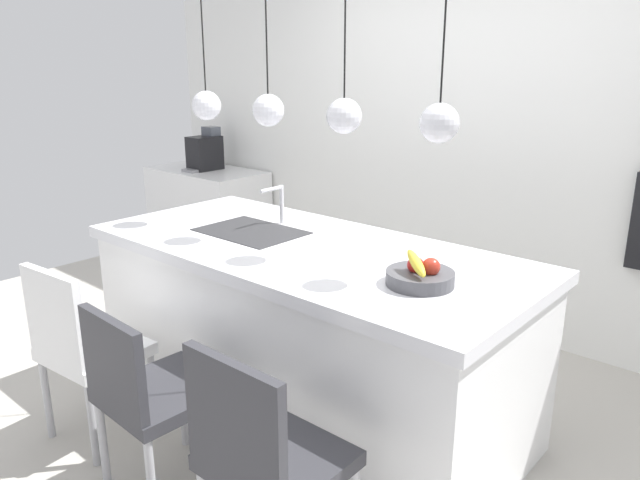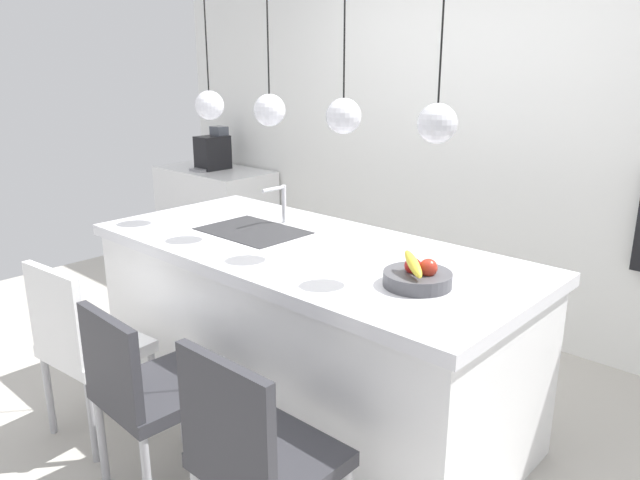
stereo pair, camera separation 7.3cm
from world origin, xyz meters
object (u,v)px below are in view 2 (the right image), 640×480
at_px(coffee_machine, 213,151).
at_px(chair_middle, 148,387).
at_px(fruit_bowl, 418,277).
at_px(chair_near, 83,342).
at_px(chair_far, 256,453).

xyz_separation_m(coffee_machine, chair_middle, (2.36, -2.20, -0.53)).
distance_m(fruit_bowl, chair_near, 1.64).
distance_m(chair_near, chair_far, 1.25).
bearing_deg(chair_far, fruit_bowl, 83.78).
distance_m(coffee_machine, chair_middle, 3.27).
relative_size(chair_near, chair_far, 1.00).
relative_size(fruit_bowl, chair_near, 0.31).
bearing_deg(fruit_bowl, chair_far, -96.22).
distance_m(coffee_machine, chair_far, 3.80).
bearing_deg(chair_middle, chair_far, -0.26).
bearing_deg(chair_middle, fruit_bowl, 46.61).
bearing_deg(chair_near, coffee_machine, 129.23).
relative_size(coffee_machine, chair_middle, 0.44).
height_order(fruit_bowl, coffee_machine, coffee_machine).
height_order(fruit_bowl, chair_middle, fruit_bowl).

